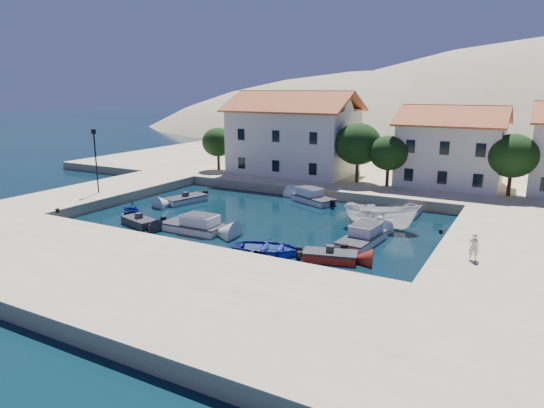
{
  "coord_description": "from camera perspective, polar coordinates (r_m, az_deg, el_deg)",
  "views": [
    {
      "loc": [
        20.11,
        -24.63,
        11.08
      ],
      "look_at": [
        1.83,
        8.44,
        2.0
      ],
      "focal_mm": 32.0,
      "sensor_mm": 36.0,
      "label": 1
    }
  ],
  "objects": [
    {
      "name": "motorboat_red_se",
      "position": [
        32.22,
        6.84,
        -6.14
      ],
      "size": [
        3.81,
        2.42,
        1.25
      ],
      "rotation": [
        0.0,
        0.0,
        0.26
      ],
      "color": "maroon",
      "rests_on": "ground"
    },
    {
      "name": "lamppost",
      "position": [
        50.19,
        -20.05,
        5.45
      ],
      "size": [
        0.35,
        0.25,
        6.22
      ],
      "color": "black",
      "rests_on": "quay_west"
    },
    {
      "name": "hills",
      "position": [
        152.2,
        28.32,
        -1.24
      ],
      "size": [
        254.0,
        176.0,
        99.0
      ],
      "color": "#999067",
      "rests_on": "ground"
    },
    {
      "name": "trees",
      "position": [
        52.83,
        11.63,
        6.45
      ],
      "size": [
        37.3,
        5.3,
        6.45
      ],
      "color": "#382314",
      "rests_on": "quay_north"
    },
    {
      "name": "rowboat_west",
      "position": [
        45.19,
        -16.14,
        -1.23
      ],
      "size": [
        3.0,
        2.72,
        1.38
      ],
      "primitive_type": "imported",
      "rotation": [
        0.0,
        0.0,
        -1.76
      ],
      "color": "navy",
      "rests_on": "ground"
    },
    {
      "name": "building_mid",
      "position": [
        54.55,
        20.35,
        6.51
      ],
      "size": [
        10.5,
        8.4,
        8.3
      ],
      "color": "silver",
      "rests_on": "quay_north"
    },
    {
      "name": "pedestrian",
      "position": [
        31.49,
        22.64,
        -4.65
      ],
      "size": [
        0.67,
        0.52,
        1.66
      ],
      "primitive_type": "imported",
      "rotation": [
        0.0,
        0.0,
        3.35
      ],
      "color": "silver",
      "rests_on": "quay_east"
    },
    {
      "name": "quay_west",
      "position": [
        53.3,
        -19.15,
        1.3
      ],
      "size": [
        8.0,
        20.0,
        1.0
      ],
      "primitive_type": "cube",
      "color": "tan",
      "rests_on": "ground"
    },
    {
      "name": "motorboat_grey_sw",
      "position": [
        41.51,
        -15.36,
        -2.04
      ],
      "size": [
        3.69,
        2.39,
        1.25
      ],
      "rotation": [
        0.0,
        0.0,
        -0.28
      ],
      "color": "#2E2D32",
      "rests_on": "ground"
    },
    {
      "name": "ground",
      "position": [
        33.67,
        -9.78,
        -5.91
      ],
      "size": [
        400.0,
        400.0,
        0.0
      ],
      "primitive_type": "plane",
      "color": "black",
      "rests_on": "ground"
    },
    {
      "name": "quay_east",
      "position": [
        36.21,
        28.29,
        -5.15
      ],
      "size": [
        11.0,
        20.0,
        1.0
      ],
      "primitive_type": "cube",
      "color": "tan",
      "rests_on": "ground"
    },
    {
      "name": "building_left",
      "position": [
        58.97,
        2.56,
        8.49
      ],
      "size": [
        14.7,
        9.45,
        9.7
      ],
      "color": "silver",
      "rests_on": "quay_north"
    },
    {
      "name": "motorboat_white_west",
      "position": [
        48.78,
        -10.13,
        0.52
      ],
      "size": [
        2.92,
        4.63,
        1.25
      ],
      "rotation": [
        0.0,
        0.0,
        -1.83
      ],
      "color": "silver",
      "rests_on": "ground"
    },
    {
      "name": "rowboat_south",
      "position": [
        33.48,
        -0.46,
        -5.82
      ],
      "size": [
        5.7,
        4.72,
        1.02
      ],
      "primitive_type": "imported",
      "rotation": [
        0.0,
        0.0,
        1.84
      ],
      "color": "navy",
      "rests_on": "ground"
    },
    {
      "name": "quay_north",
      "position": [
        66.05,
        12.67,
        3.96
      ],
      "size": [
        80.0,
        36.0,
        1.0
      ],
      "primitive_type": "cube",
      "color": "tan",
      "rests_on": "ground"
    },
    {
      "name": "bollards",
      "position": [
        34.79,
        -2.25,
        -3.08
      ],
      "size": [
        29.36,
        9.56,
        0.3
      ],
      "color": "black",
      "rests_on": "ground"
    },
    {
      "name": "cabin_cruiser_south",
      "position": [
        38.89,
        -9.28,
        -2.49
      ],
      "size": [
        5.16,
        2.23,
        1.6
      ],
      "rotation": [
        0.0,
        0.0,
        0.01
      ],
      "color": "silver",
      "rests_on": "ground"
    },
    {
      "name": "boat_east",
      "position": [
        40.15,
        12.55,
        -2.84
      ],
      "size": [
        6.17,
        3.08,
        2.28
      ],
      "primitive_type": "imported",
      "rotation": [
        0.0,
        0.0,
        1.72
      ],
      "color": "silver",
      "rests_on": "ground"
    },
    {
      "name": "quay_south",
      "position": [
        29.38,
        -17.18,
        -8.23
      ],
      "size": [
        52.0,
        12.0,
        1.0
      ],
      "primitive_type": "cube",
      "color": "tan",
      "rests_on": "ground"
    },
    {
      "name": "cabin_cruiser_east",
      "position": [
        35.8,
        10.52,
        -3.95
      ],
      "size": [
        2.47,
        5.24,
        1.6
      ],
      "rotation": [
        0.0,
        0.0,
        1.49
      ],
      "color": "silver",
      "rests_on": "ground"
    },
    {
      "name": "cabin_cruiser_north",
      "position": [
        48.07,
        4.9,
        0.72
      ],
      "size": [
        5.2,
        3.91,
        1.6
      ],
      "rotation": [
        0.0,
        0.0,
        2.69
      ],
      "color": "silver",
      "rests_on": "ground"
    },
    {
      "name": "motorboat_white_ne",
      "position": [
        45.02,
        15.99,
        -0.88
      ],
      "size": [
        1.54,
        3.19,
        1.25
      ],
      "rotation": [
        0.0,
        0.0,
        1.59
      ],
      "color": "silver",
      "rests_on": "ground"
    }
  ]
}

